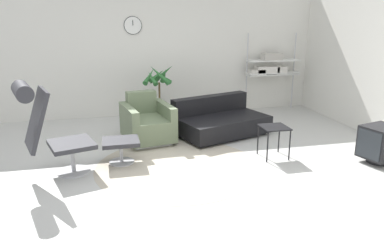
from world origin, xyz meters
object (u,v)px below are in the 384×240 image
(ottoman, at_px, (121,145))
(armchair_red, at_px, (147,124))
(side_table, at_px, (274,130))
(shelf_unit, at_px, (270,67))
(potted_plant, at_px, (159,96))
(couch_low, at_px, (220,122))
(lounge_chair, at_px, (45,122))
(crt_television, at_px, (380,143))

(ottoman, height_order, armchair_red, armchair_red)
(ottoman, relative_size, side_table, 1.08)
(side_table, xyz_separation_m, shelf_unit, (1.13, 2.66, 0.55))
(potted_plant, height_order, shelf_unit, shelf_unit)
(couch_low, relative_size, potted_plant, 1.49)
(armchair_red, xyz_separation_m, side_table, (1.74, -1.18, 0.12))
(ottoman, height_order, couch_low, couch_low)
(ottoman, xyz_separation_m, shelf_unit, (3.35, 2.37, 0.70))
(side_table, bearing_deg, shelf_unit, 67.07)
(armchair_red, bearing_deg, couch_low, 173.08)
(shelf_unit, bearing_deg, side_table, -112.93)
(lounge_chair, xyz_separation_m, shelf_unit, (4.28, 2.66, 0.21))
(ottoman, relative_size, shelf_unit, 0.31)
(armchair_red, bearing_deg, shelf_unit, -162.86)
(couch_low, bearing_deg, crt_television, 116.84)
(lounge_chair, height_order, armchair_red, lounge_chair)
(side_table, height_order, shelf_unit, shelf_unit)
(crt_television, bearing_deg, ottoman, 62.29)
(lounge_chair, distance_m, side_table, 3.17)
(side_table, relative_size, shelf_unit, 0.28)
(couch_low, distance_m, potted_plant, 1.40)
(armchair_red, height_order, shelf_unit, shelf_unit)
(couch_low, bearing_deg, shelf_unit, -156.65)
(armchair_red, relative_size, potted_plant, 0.85)
(couch_low, height_order, shelf_unit, shelf_unit)
(armchair_red, height_order, side_table, armchair_red)
(couch_low, bearing_deg, armchair_red, -15.31)
(couch_low, relative_size, side_table, 3.70)
(side_table, relative_size, potted_plant, 0.40)
(armchair_red, bearing_deg, side_table, 135.61)
(crt_television, distance_m, shelf_unit, 3.29)
(crt_television, height_order, shelf_unit, shelf_unit)
(armchair_red, relative_size, side_table, 2.11)
(ottoman, distance_m, potted_plant, 2.15)
(potted_plant, relative_size, shelf_unit, 0.70)
(crt_television, bearing_deg, couch_low, 30.73)
(lounge_chair, height_order, couch_low, lounge_chair)
(lounge_chair, xyz_separation_m, side_table, (3.15, -0.00, -0.34))
(side_table, relative_size, crt_television, 0.80)
(couch_low, xyz_separation_m, shelf_unit, (1.57, 1.41, 0.74))
(armchair_red, distance_m, couch_low, 1.30)
(potted_plant, bearing_deg, crt_television, -45.40)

